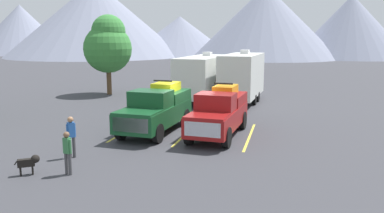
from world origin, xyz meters
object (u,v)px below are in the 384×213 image
camper_trailer_b (242,75)px  dog (30,162)px  pickup_truck_a (157,108)px  camper_trailer_a (203,75)px  pickup_truck_b (219,112)px  person_b (67,150)px  person_a (71,134)px

camper_trailer_b → dog: 18.21m
pickup_truck_a → camper_trailer_a: size_ratio=0.67×
pickup_truck_b → camper_trailer_b: size_ratio=0.74×
camper_trailer_b → person_b: 17.50m
pickup_truck_b → dog: bearing=-127.8°
person_a → dog: 2.23m
dog → pickup_truck_a: bearing=72.5°
person_a → pickup_truck_a: bearing=70.0°
camper_trailer_b → pickup_truck_a: bearing=-108.1°
person_a → dog: size_ratio=2.30×
pickup_truck_a → pickup_truck_b: bearing=-1.3°
pickup_truck_a → pickup_truck_b: 3.31m
person_b → dog: (-1.33, -0.32, -0.43)m
pickup_truck_a → camper_trailer_a: (0.28, 10.11, 0.73)m
camper_trailer_b → camper_trailer_a: bearing=177.0°
camper_trailer_a → dog: size_ratio=11.63×
person_b → dog: person_b is taller
camper_trailer_a → camper_trailer_b: camper_trailer_b is taller
person_a → pickup_truck_b: bearing=44.5°
pickup_truck_a → dog: pickup_truck_a is taller
person_b → dog: bearing=-166.4°
person_b → dog: 1.44m
pickup_truck_a → dog: (-2.30, -7.31, -0.73)m
pickup_truck_a → pickup_truck_b: pickup_truck_a is taller
camper_trailer_a → camper_trailer_b: 2.99m
person_a → camper_trailer_a: bearing=81.9°
pickup_truck_a → person_a: size_ratio=3.38×
pickup_truck_b → camper_trailer_b: camper_trailer_b is taller
dog → person_b: bearing=13.6°
camper_trailer_b → person_a: camper_trailer_b is taller
person_b → dog: size_ratio=2.12×
pickup_truck_b → camper_trailer_a: size_ratio=0.65×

